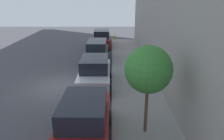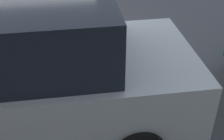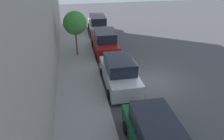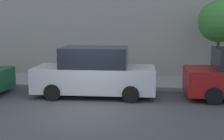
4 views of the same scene
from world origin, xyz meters
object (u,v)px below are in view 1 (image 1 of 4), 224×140
(parked_minivan_fourth, at_px, (97,51))
(parked_suv_fifth, at_px, (102,39))
(parked_suv_second, at_px, (85,123))
(parked_suv_third, at_px, (95,73))
(street_tree, at_px, (149,70))
(fire_hydrant, at_px, (115,38))

(parked_minivan_fourth, distance_m, parked_suv_fifth, 5.99)
(parked_minivan_fourth, xyz_separation_m, parked_suv_fifth, (0.17, 5.99, 0.01))
(parked_suv_second, relative_size, parked_suv_fifth, 1.00)
(parked_suv_third, distance_m, parked_minivan_fourth, 6.07)
(street_tree, bearing_deg, fire_hydrant, 93.06)
(parked_suv_second, relative_size, parked_suv_third, 1.00)
(parked_suv_second, bearing_deg, street_tree, 14.08)
(parked_suv_second, height_order, fire_hydrant, parked_suv_second)
(parked_suv_second, distance_m, street_tree, 3.33)
(parked_minivan_fourth, bearing_deg, parked_suv_fifth, 88.37)
(parked_minivan_fourth, relative_size, street_tree, 1.29)
(parked_suv_third, distance_m, parked_suv_fifth, 12.06)
(parked_suv_second, bearing_deg, parked_suv_third, 90.14)
(parked_suv_fifth, distance_m, street_tree, 17.73)
(street_tree, bearing_deg, parked_minivan_fourth, 103.87)
(street_tree, height_order, fire_hydrant, street_tree)
(parked_suv_second, relative_size, fire_hydrant, 6.98)
(parked_suv_third, relative_size, fire_hydrant, 6.97)
(parked_minivan_fourth, height_order, fire_hydrant, parked_minivan_fourth)
(parked_suv_fifth, xyz_separation_m, street_tree, (2.65, -17.41, 2.04))
(parked_suv_fifth, xyz_separation_m, fire_hydrant, (1.54, 3.29, -0.44))
(street_tree, bearing_deg, parked_suv_third, 115.61)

